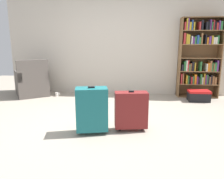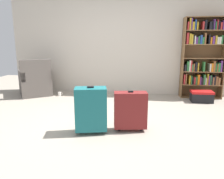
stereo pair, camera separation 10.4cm
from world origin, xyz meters
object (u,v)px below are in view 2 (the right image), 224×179
at_px(armchair, 35,83).
at_px(storage_box, 202,96).
at_px(suitcase_dark_red, 130,110).
at_px(bookshelf, 202,56).
at_px(mug, 60,94).
at_px(suitcase_teal, 91,109).

height_order(armchair, storage_box, armchair).
xyz_separation_m(armchair, storage_box, (3.92, -0.10, -0.19)).
bearing_deg(storage_box, suitcase_dark_red, -129.23).
xyz_separation_m(bookshelf, mug, (-3.37, -0.32, -0.93)).
bearing_deg(armchair, storage_box, -1.40).
xyz_separation_m(storage_box, suitcase_dark_red, (-1.48, -1.81, 0.18)).
distance_m(armchair, suitcase_dark_red, 3.10).
relative_size(mug, suitcase_dark_red, 0.20).
distance_m(mug, suitcase_dark_red, 2.67).
height_order(bookshelf, suitcase_teal, bookshelf).
xyz_separation_m(bookshelf, storage_box, (-0.06, -0.43, -0.85)).
height_order(bookshelf, armchair, bookshelf).
distance_m(mug, storage_box, 3.32).
distance_m(bookshelf, mug, 3.51).
bearing_deg(mug, bookshelf, 5.43).
xyz_separation_m(bookshelf, suitcase_teal, (-2.09, -2.40, -0.62)).
bearing_deg(storage_box, mug, 178.04).
xyz_separation_m(armchair, suitcase_dark_red, (2.45, -1.91, -0.00)).
bearing_deg(suitcase_teal, armchair, 132.61).
relative_size(armchair, suitcase_teal, 1.43).
relative_size(bookshelf, armchair, 1.90).
height_order(storage_box, suitcase_dark_red, suitcase_dark_red).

